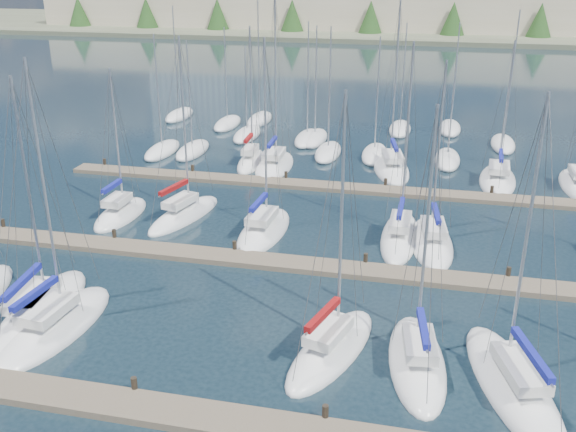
% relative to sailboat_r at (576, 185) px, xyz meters
% --- Properties ---
extents(ground, '(400.00, 400.00, 0.00)m').
position_rel_sailboat_r_xyz_m(ground, '(-18.67, 25.36, -0.19)').
color(ground, '#192A33').
rests_on(ground, ground).
extents(dock_near, '(44.00, 1.93, 1.10)m').
position_rel_sailboat_r_xyz_m(dock_near, '(-18.67, -32.63, -0.04)').
color(dock_near, '#6B5E4C').
rests_on(dock_near, ground).
extents(dock_mid, '(44.00, 1.93, 1.10)m').
position_rel_sailboat_r_xyz_m(dock_mid, '(-18.67, -18.63, -0.04)').
color(dock_mid, '#6B5E4C').
rests_on(dock_mid, ground).
extents(dock_far, '(44.00, 1.93, 1.10)m').
position_rel_sailboat_r_xyz_m(dock_far, '(-18.67, -4.63, -0.04)').
color(dock_far, '#6B5E4C').
rests_on(dock_far, ground).
extents(sailboat_r, '(2.33, 7.82, 12.92)m').
position_rel_sailboat_r_xyz_m(sailboat_r, '(0.00, 0.00, 0.00)').
color(sailboat_r, white).
rests_on(sailboat_r, ground).
extents(sailboat_p, '(4.44, 9.05, 14.57)m').
position_rel_sailboat_r_xyz_m(sailboat_p, '(-14.57, 1.19, -0.01)').
color(sailboat_p, white).
rests_on(sailboat_p, ground).
extents(sailboat_k, '(2.42, 8.61, 13.10)m').
position_rel_sailboat_r_xyz_m(sailboat_k, '(-12.96, -13.21, -0.00)').
color(sailboat_k, white).
rests_on(sailboat_k, ground).
extents(sailboat_o, '(3.34, 8.28, 15.16)m').
position_rel_sailboat_r_xyz_m(sailboat_o, '(-24.48, -0.24, -0.00)').
color(sailboat_o, white).
rests_on(sailboat_o, ground).
extents(sailboat_d, '(4.50, 8.06, 12.73)m').
position_rel_sailboat_r_xyz_m(sailboat_d, '(-15.21, -26.91, -0.00)').
color(sailboat_d, white).
rests_on(sailboat_d, ground).
extents(sailboat_n, '(2.40, 6.81, 12.40)m').
position_rel_sailboat_r_xyz_m(sailboat_n, '(-26.76, 0.34, 0.01)').
color(sailboat_n, white).
rests_on(sailboat_n, ground).
extents(sailboat_q, '(3.41, 8.28, 11.81)m').
position_rel_sailboat_r_xyz_m(sailboat_q, '(-5.95, -0.08, -0.02)').
color(sailboat_q, white).
rests_on(sailboat_q, ground).
extents(sailboat_b, '(3.97, 9.56, 12.70)m').
position_rel_sailboat_r_xyz_m(sailboat_b, '(-30.16, -26.89, -0.02)').
color(sailboat_b, white).
rests_on(sailboat_b, ground).
extents(sailboat_j, '(3.10, 7.95, 13.23)m').
position_rel_sailboat_r_xyz_m(sailboat_j, '(-21.75, -14.26, -0.01)').
color(sailboat_j, white).
rests_on(sailboat_j, ground).
extents(sailboat_e, '(3.43, 7.92, 12.35)m').
position_rel_sailboat_r_xyz_m(sailboat_e, '(-11.33, -27.04, -0.01)').
color(sailboat_e, white).
rests_on(sailboat_e, ground).
extents(sailboat_i, '(3.96, 8.17, 13.00)m').
position_rel_sailboat_r_xyz_m(sailboat_i, '(-27.88, -12.82, 0.00)').
color(sailboat_i, white).
rests_on(sailboat_i, ground).
extents(sailboat_f, '(5.04, 9.59, 13.13)m').
position_rel_sailboat_r_xyz_m(sailboat_f, '(-7.33, -27.85, -0.01)').
color(sailboat_f, white).
rests_on(sailboat_f, ground).
extents(sailboat_h, '(2.50, 6.31, 10.94)m').
position_rel_sailboat_r_xyz_m(sailboat_h, '(-32.28, -13.69, -0.01)').
color(sailboat_h, white).
rests_on(sailboat_h, ground).
extents(sailboat_l, '(3.45, 8.18, 12.15)m').
position_rel_sailboat_r_xyz_m(sailboat_l, '(-10.94, -13.71, -0.01)').
color(sailboat_l, white).
rests_on(sailboat_l, ground).
extents(sailboat_c, '(3.68, 8.45, 13.71)m').
position_rel_sailboat_r_xyz_m(sailboat_c, '(-28.68, -27.90, -0.01)').
color(sailboat_c, white).
rests_on(sailboat_c, ground).
extents(distant_boats, '(36.93, 20.75, 13.30)m').
position_rel_sailboat_r_xyz_m(distant_boats, '(-23.01, 9.12, 0.10)').
color(distant_boats, '#9EA0A5').
rests_on(distant_boats, ground).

